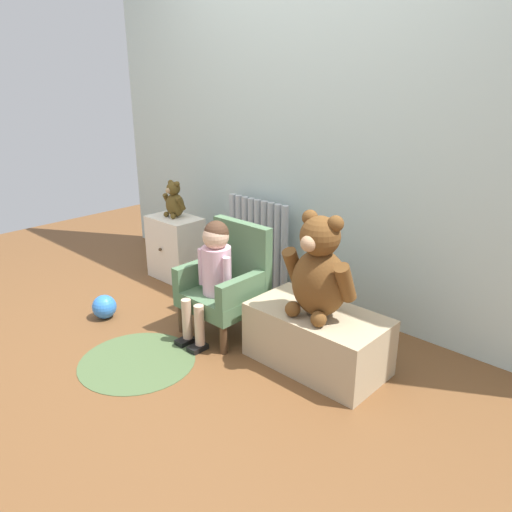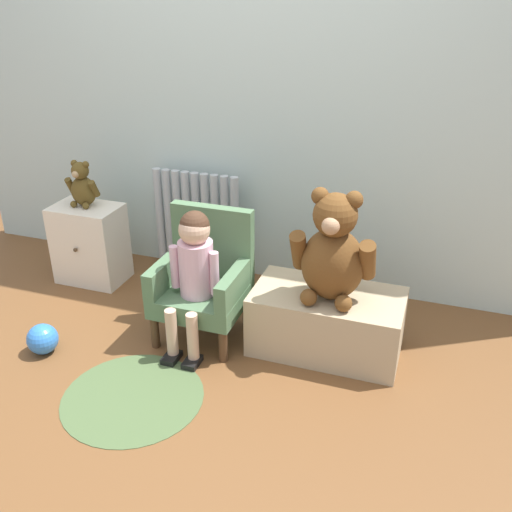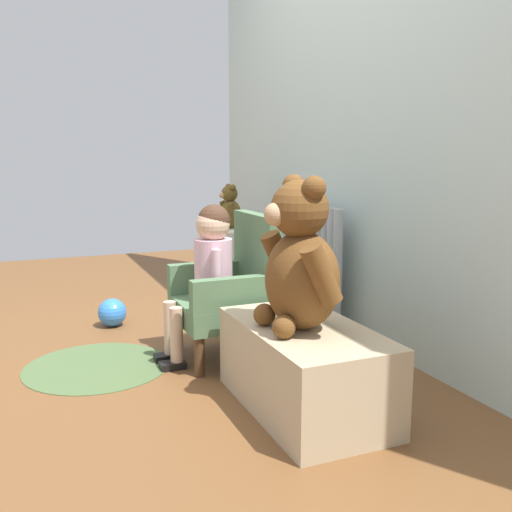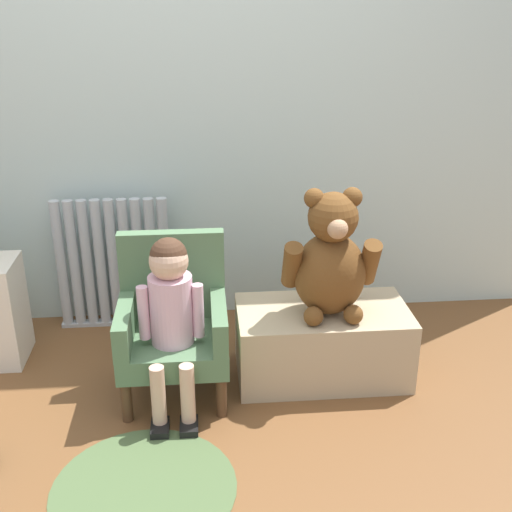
# 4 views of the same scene
# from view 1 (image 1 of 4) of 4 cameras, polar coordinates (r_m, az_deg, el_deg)

# --- Properties ---
(ground_plane) EXTENTS (6.00, 6.00, 0.00)m
(ground_plane) POSITION_cam_1_polar(r_m,az_deg,el_deg) (2.83, -10.50, -11.65)
(ground_plane) COLOR brown
(back_wall) EXTENTS (3.80, 0.05, 2.40)m
(back_wall) POSITION_cam_1_polar(r_m,az_deg,el_deg) (3.27, 5.83, 15.23)
(back_wall) COLOR silver
(back_wall) RESTS_ON ground_plane
(radiator) EXTENTS (0.56, 0.05, 0.66)m
(radiator) POSITION_cam_1_polar(r_m,az_deg,el_deg) (3.55, 0.19, 1.27)
(radiator) COLOR #AFB4BA
(radiator) RESTS_ON ground_plane
(small_dresser) EXTENTS (0.40, 0.29, 0.48)m
(small_dresser) POSITION_cam_1_polar(r_m,az_deg,el_deg) (3.80, -9.14, 0.93)
(small_dresser) COLOR silver
(small_dresser) RESTS_ON ground_plane
(child_armchair) EXTENTS (0.43, 0.40, 0.66)m
(child_armchair) POSITION_cam_1_polar(r_m,az_deg,el_deg) (2.97, -3.22, -3.03)
(child_armchair) COLOR #50724E
(child_armchair) RESTS_ON ground_plane
(child_figure) EXTENTS (0.25, 0.35, 0.71)m
(child_figure) POSITION_cam_1_polar(r_m,az_deg,el_deg) (2.84, -4.89, -0.93)
(child_figure) COLOR #DDACC0
(child_figure) RESTS_ON ground_plane
(low_bench) EXTENTS (0.73, 0.40, 0.31)m
(low_bench) POSITION_cam_1_polar(r_m,az_deg,el_deg) (2.70, 6.98, -9.32)
(low_bench) COLOR tan
(low_bench) RESTS_ON ground_plane
(large_teddy_bear) EXTENTS (0.39, 0.28, 0.54)m
(large_teddy_bear) POSITION_cam_1_polar(r_m,az_deg,el_deg) (2.50, 7.23, -1.79)
(large_teddy_bear) COLOR brown
(large_teddy_bear) RESTS_ON low_bench
(small_teddy_bear) EXTENTS (0.20, 0.14, 0.27)m
(small_teddy_bear) POSITION_cam_1_polar(r_m,az_deg,el_deg) (3.72, -9.32, 6.23)
(small_teddy_bear) COLOR brown
(small_teddy_bear) RESTS_ON small_dresser
(floor_rug) EXTENTS (0.63, 0.63, 0.01)m
(floor_rug) POSITION_cam_1_polar(r_m,az_deg,el_deg) (2.85, -13.41, -11.59)
(floor_rug) COLOR #4A6139
(floor_rug) RESTS_ON ground_plane
(toy_ball) EXTENTS (0.15, 0.15, 0.15)m
(toy_ball) POSITION_cam_1_polar(r_m,az_deg,el_deg) (3.34, -16.95, -5.57)
(toy_ball) COLOR #327AD9
(toy_ball) RESTS_ON ground_plane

